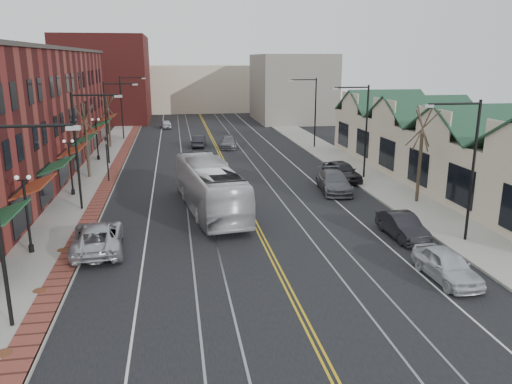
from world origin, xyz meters
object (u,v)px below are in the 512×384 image
object	(u,v)px
parked_suv	(98,237)
parked_car_d	(342,171)
parked_car_b	(402,226)
parked_car_a	(447,265)
transit_bus	(210,187)
parked_car_c	(334,182)

from	to	relation	value
parked_suv	parked_car_d	distance (m)	23.01
parked_car_b	parked_car_d	world-z (taller)	parked_car_d
parked_suv	parked_car_a	bearing A→B (deg)	154.27
transit_bus	parked_car_c	bearing A→B (deg)	-167.50
parked_car_d	transit_bus	bearing A→B (deg)	-155.32
transit_bus	parked_suv	size ratio (longest dim) A/B	2.16
parked_suv	parked_car_b	bearing A→B (deg)	172.84
transit_bus	parked_car_b	distance (m)	13.02
parked_suv	parked_car_b	distance (m)	17.50
parked_car_b	parked_car_c	world-z (taller)	parked_car_c
parked_suv	parked_car_a	xyz separation A→B (m)	(17.02, -6.55, -0.05)
transit_bus	parked_car_c	world-z (taller)	transit_bus
parked_car_a	parked_car_b	world-z (taller)	parked_car_a
parked_suv	transit_bus	bearing A→B (deg)	-140.77
parked_car_b	parked_car_c	size ratio (longest dim) A/B	0.79
parked_car_a	parked_car_d	bearing A→B (deg)	83.84
transit_bus	parked_car_a	world-z (taller)	transit_bus
parked_car_b	parked_car_a	bearing A→B (deg)	-96.06
parked_car_a	parked_car_b	xyz separation A→B (m)	(0.47, 5.79, -0.01)
parked_car_a	parked_car_b	bearing A→B (deg)	83.75
parked_car_c	parked_car_d	distance (m)	3.86
parked_car_d	parked_car_b	bearing A→B (deg)	-100.68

